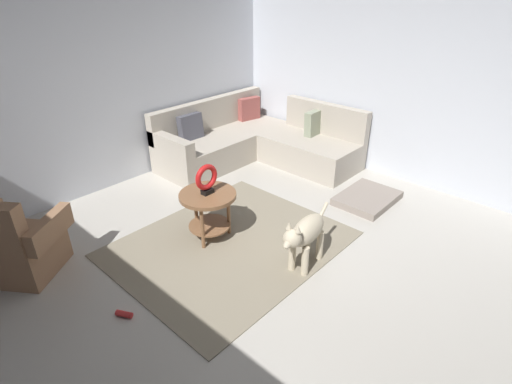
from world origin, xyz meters
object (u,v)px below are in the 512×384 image
(sectional_couch, at_px, (256,143))
(torus_sculpture, at_px, (207,179))
(armchair, at_px, (16,246))
(dog, at_px, (305,234))
(dog_toy_rope, at_px, (124,314))
(side_table, at_px, (208,204))
(dog_bed_mat, at_px, (367,198))

(sectional_couch, relative_size, torus_sculpture, 6.90)
(armchair, bearing_deg, sectional_couch, 57.72)
(dog, bearing_deg, sectional_couch, -45.49)
(armchair, relative_size, dog, 1.18)
(sectional_couch, height_order, dog_toy_rope, sectional_couch)
(sectional_couch, distance_m, side_table, 2.17)
(sectional_couch, height_order, dog, sectional_couch)
(side_table, relative_size, dog_toy_rope, 4.15)
(sectional_couch, bearing_deg, dog_toy_rope, -156.15)
(torus_sculpture, distance_m, dog_toy_rope, 1.49)
(sectional_couch, relative_size, dog, 2.66)
(dog, height_order, dog_toy_rope, dog)
(dog, distance_m, dog_toy_rope, 1.74)
(torus_sculpture, bearing_deg, dog_bed_mat, -25.16)
(torus_sculpture, xyz_separation_m, dog_bed_mat, (1.88, -0.88, -0.67))
(dog, bearing_deg, dog_toy_rope, 57.26)
(dog, bearing_deg, armchair, 36.72)
(sectional_couch, bearing_deg, torus_sculpture, -150.92)
(sectional_couch, distance_m, armchair, 3.52)
(dog_bed_mat, height_order, dog, dog)
(armchair, distance_m, torus_sculpture, 1.87)
(torus_sculpture, bearing_deg, dog_toy_rope, -164.75)
(torus_sculpture, bearing_deg, side_table, 90.00)
(sectional_couch, height_order, dog_bed_mat, sectional_couch)
(armchair, xyz_separation_m, side_table, (1.62, -0.85, 0.09))
(sectional_couch, xyz_separation_m, dog_bed_mat, (-0.01, -1.93, -0.25))
(armchair, bearing_deg, dog, 9.22)
(torus_sculpture, xyz_separation_m, dog_toy_rope, (-1.27, -0.35, -0.69))
(sectional_couch, bearing_deg, dog_bed_mat, -90.36)
(dog, relative_size, dog_toy_rope, 5.85)
(dog_bed_mat, bearing_deg, dog_toy_rope, 170.37)
(armchair, xyz_separation_m, torus_sculpture, (1.62, -0.85, 0.39))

